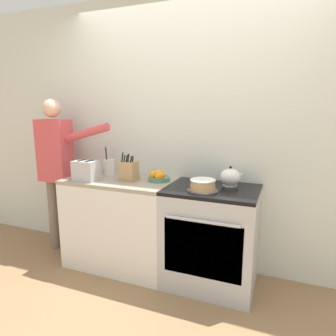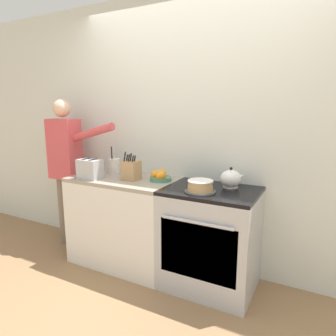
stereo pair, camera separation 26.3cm
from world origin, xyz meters
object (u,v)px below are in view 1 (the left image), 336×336
object	(u,v)px
fruit_bowl	(159,177)
person_baker	(56,163)
toaster	(86,171)
utensil_crock	(109,167)
knife_block	(129,171)
stove_range	(211,236)
tea_kettle	(230,177)
layer_cake	(203,186)

from	to	relation	value
fruit_bowl	person_baker	bearing A→B (deg)	-178.41
toaster	person_baker	xyz separation A→B (m)	(-0.53, 0.20, 0.01)
utensil_crock	toaster	distance (m)	0.31
knife_block	person_baker	bearing A→B (deg)	176.60
stove_range	toaster	xyz separation A→B (m)	(-1.17, -0.17, 0.53)
tea_kettle	fruit_bowl	distance (m)	0.66
utensil_crock	fruit_bowl	xyz separation A→B (m)	(0.59, -0.07, -0.04)
knife_block	utensil_crock	distance (m)	0.36
knife_block	utensil_crock	size ratio (longest dim) A/B	0.78
fruit_bowl	toaster	distance (m)	0.68
utensil_crock	knife_block	bearing A→B (deg)	-26.05
knife_block	layer_cake	bearing A→B (deg)	-7.46
knife_block	fruit_bowl	world-z (taller)	knife_block
knife_block	fruit_bowl	distance (m)	0.28
stove_range	utensil_crock	bearing A→B (deg)	173.06
layer_cake	person_baker	world-z (taller)	person_baker
stove_range	knife_block	bearing A→B (deg)	-178.43
knife_block	fruit_bowl	size ratio (longest dim) A/B	1.32
tea_kettle	toaster	distance (m)	1.33
fruit_bowl	toaster	world-z (taller)	toaster
knife_block	tea_kettle	bearing A→B (deg)	9.96
layer_cake	fruit_bowl	size ratio (longest dim) A/B	1.25
stove_range	fruit_bowl	xyz separation A→B (m)	(-0.53, 0.06, 0.48)
tea_kettle	toaster	world-z (taller)	toaster
layer_cake	person_baker	size ratio (longest dim) A/B	0.16
knife_block	utensil_crock	world-z (taller)	utensil_crock
layer_cake	tea_kettle	bearing A→B (deg)	55.46
toaster	stove_range	bearing A→B (deg)	8.33
fruit_bowl	toaster	bearing A→B (deg)	-159.80
layer_cake	fruit_bowl	xyz separation A→B (m)	(-0.47, 0.18, -0.01)
toaster	person_baker	distance (m)	0.57
stove_range	fruit_bowl	bearing A→B (deg)	173.02
stove_range	layer_cake	bearing A→B (deg)	-113.98
fruit_bowl	tea_kettle	bearing A→B (deg)	6.52
utensil_crock	person_baker	size ratio (longest dim) A/B	0.21
stove_range	person_baker	world-z (taller)	person_baker
utensil_crock	toaster	world-z (taller)	utensil_crock
tea_kettle	layer_cake	bearing A→B (deg)	-124.54
knife_block	person_baker	distance (m)	0.91
tea_kettle	knife_block	world-z (taller)	knife_block
stove_range	tea_kettle	xyz separation A→B (m)	(0.12, 0.14, 0.52)
utensil_crock	stove_range	bearing A→B (deg)	-6.94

